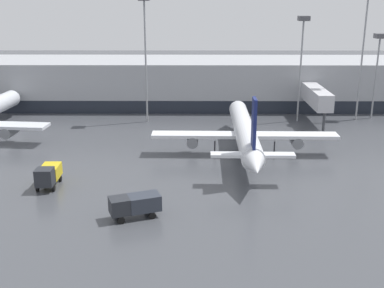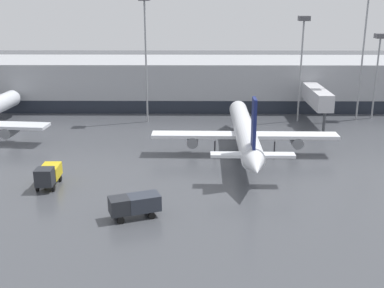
{
  "view_description": "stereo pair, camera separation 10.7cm",
  "coord_description": "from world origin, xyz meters",
  "views": [
    {
      "loc": [
        -23.14,
        -33.21,
        21.25
      ],
      "look_at": [
        -23.54,
        25.34,
        3.0
      ],
      "focal_mm": 45.0,
      "sensor_mm": 36.0,
      "label": 1
    },
    {
      "loc": [
        -23.03,
        -33.21,
        21.25
      ],
      "look_at": [
        -23.54,
        25.34,
        3.0
      ],
      "focal_mm": 45.0,
      "sensor_mm": 36.0,
      "label": 2
    }
  ],
  "objects": [
    {
      "name": "apron_light_mast_2",
      "position": [
        -31.48,
        48.05,
        16.32
      ],
      "size": [
        1.8,
        1.8,
        21.07
      ],
      "color": "gray",
      "rests_on": "ground_plane"
    },
    {
      "name": "apron_light_mast_0",
      "position": [
        8.51,
        50.89,
        12.03
      ],
      "size": [
        1.8,
        1.8,
        14.87
      ],
      "color": "gray",
      "rests_on": "ground_plane"
    },
    {
      "name": "apron_light_mast_4",
      "position": [
        -5.22,
        48.78,
        14.15
      ],
      "size": [
        1.8,
        1.8,
        17.88
      ],
      "color": "gray",
      "rests_on": "ground_plane"
    },
    {
      "name": "parked_jet_2",
      "position": [
        -16.37,
        29.99,
        3.31
      ],
      "size": [
        25.5,
        32.57,
        10.26
      ],
      "rotation": [
        0.0,
        0.0,
        1.56
      ],
      "color": "silver",
      "rests_on": "ground_plane"
    },
    {
      "name": "service_truck_0",
      "position": [
        -40.03,
        18.34,
        1.51
      ],
      "size": [
        2.14,
        4.83,
        2.66
      ],
      "rotation": [
        0.0,
        0.0,
        4.73
      ],
      "color": "gold",
      "rests_on": "ground_plane"
    },
    {
      "name": "service_truck_1",
      "position": [
        -29.07,
        10.33,
        1.46
      ],
      "size": [
        5.38,
        3.61,
        2.31
      ],
      "rotation": [
        0.0,
        0.0,
        3.5
      ],
      "color": "#2D333D",
      "rests_on": "ground_plane"
    },
    {
      "name": "apron_light_mast_1",
      "position": [
        5.34,
        49.62,
        17.0
      ],
      "size": [
        1.8,
        1.8,
        22.1
      ],
      "color": "gray",
      "rests_on": "ground_plane"
    },
    {
      "name": "terminal_building",
      "position": [
        -0.01,
        61.93,
        4.49
      ],
      "size": [
        160.0,
        28.74,
        9.0
      ],
      "color": "#9EA0A5",
      "rests_on": "ground_plane"
    }
  ]
}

